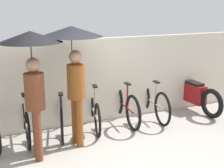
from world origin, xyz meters
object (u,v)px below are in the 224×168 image
at_px(parked_bicycle_2, 62,115).
at_px(parked_bicycle_3, 94,110).
at_px(motorcycle, 193,94).
at_px(pedestrian_center, 73,51).
at_px(parked_bicycle_4, 124,105).
at_px(parked_bicycle_1, 25,120).
at_px(parked_bicycle_5, 152,101).
at_px(pedestrian_leading, 32,60).

relative_size(parked_bicycle_2, parked_bicycle_3, 0.97).
bearing_deg(motorcycle, pedestrian_center, 99.25).
height_order(parked_bicycle_3, motorcycle, parked_bicycle_3).
bearing_deg(parked_bicycle_4, parked_bicycle_3, 94.65).
xyz_separation_m(parked_bicycle_3, pedestrian_center, (-0.59, -0.58, 1.37)).
bearing_deg(parked_bicycle_2, parked_bicycle_3, -72.91).
height_order(parked_bicycle_2, motorcycle, parked_bicycle_2).
bearing_deg(parked_bicycle_1, parked_bicycle_3, -85.43).
relative_size(parked_bicycle_5, pedestrian_leading, 0.84).
relative_size(parked_bicycle_3, parked_bicycle_5, 0.95).
bearing_deg(parked_bicycle_2, parked_bicycle_4, -74.49).
distance_m(parked_bicycle_3, parked_bicycle_5, 1.40).
bearing_deg(parked_bicycle_3, parked_bicycle_1, 103.84).
height_order(parked_bicycle_2, parked_bicycle_5, parked_bicycle_5).
xyz_separation_m(pedestrian_center, motorcycle, (3.18, 0.63, -1.35)).
height_order(parked_bicycle_4, motorcycle, parked_bicycle_4).
distance_m(parked_bicycle_1, parked_bicycle_4, 2.11).
height_order(parked_bicycle_1, parked_bicycle_2, parked_bicycle_1).
relative_size(parked_bicycle_2, parked_bicycle_5, 0.92).
height_order(parked_bicycle_5, pedestrian_center, pedestrian_center).
bearing_deg(parked_bicycle_2, pedestrian_center, -154.08).
height_order(parked_bicycle_1, parked_bicycle_5, parked_bicycle_5).
xyz_separation_m(parked_bicycle_1, pedestrian_leading, (0.07, -0.80, 1.30)).
relative_size(parked_bicycle_1, pedestrian_leading, 0.79).
bearing_deg(parked_bicycle_3, parked_bicycle_2, 105.96).
bearing_deg(parked_bicycle_3, pedestrian_center, 147.76).
distance_m(parked_bicycle_5, motorcycle, 1.19).
distance_m(parked_bicycle_4, pedestrian_leading, 2.54).
xyz_separation_m(parked_bicycle_2, motorcycle, (3.29, 0.08, 0.02)).
bearing_deg(parked_bicycle_3, motorcycle, -75.94).
bearing_deg(motorcycle, parked_bicycle_5, 90.21).
bearing_deg(parked_bicycle_4, pedestrian_center, 119.11).
xyz_separation_m(parked_bicycle_4, pedestrian_center, (-1.29, -0.58, 1.35)).
xyz_separation_m(parked_bicycle_4, motorcycle, (1.89, 0.05, -0.00)).
bearing_deg(parked_bicycle_4, motorcycle, -83.61).
xyz_separation_m(pedestrian_leading, pedestrian_center, (0.75, 0.24, 0.07)).
height_order(parked_bicycle_1, motorcycle, parked_bicycle_1).
height_order(parked_bicycle_2, parked_bicycle_4, parked_bicycle_2).
distance_m(parked_bicycle_1, parked_bicycle_3, 1.41).
bearing_deg(parked_bicycle_1, parked_bicycle_4, -85.78).
bearing_deg(parked_bicycle_5, parked_bicycle_1, 96.85).
bearing_deg(pedestrian_leading, parked_bicycle_5, 21.37).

